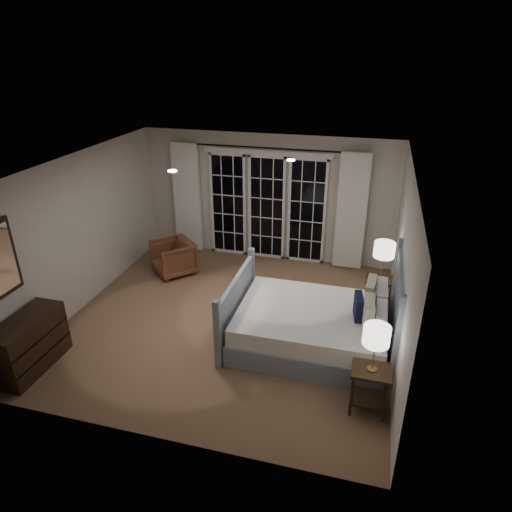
% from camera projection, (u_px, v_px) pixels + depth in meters
% --- Properties ---
extents(floor, '(5.00, 5.00, 0.00)m').
position_uv_depth(floor, '(230.00, 320.00, 7.31)').
color(floor, brown).
rests_on(floor, ground).
extents(ceiling, '(5.00, 5.00, 0.00)m').
position_uv_depth(ceiling, '(225.00, 166.00, 6.24)').
color(ceiling, silver).
rests_on(ceiling, wall_back).
extents(wall_left, '(0.02, 5.00, 2.50)m').
position_uv_depth(wall_left, '(80.00, 232.00, 7.36)').
color(wall_left, beige).
rests_on(wall_left, floor).
extents(wall_right, '(0.02, 5.00, 2.50)m').
position_uv_depth(wall_right, '(402.00, 269.00, 6.19)').
color(wall_right, beige).
rests_on(wall_right, floor).
extents(wall_back, '(5.00, 0.02, 2.50)m').
position_uv_depth(wall_back, '(267.00, 198.00, 8.96)').
color(wall_back, beige).
rests_on(wall_back, floor).
extents(wall_front, '(5.00, 0.02, 2.50)m').
position_uv_depth(wall_front, '(150.00, 348.00, 4.60)').
color(wall_front, beige).
rests_on(wall_front, floor).
extents(french_doors, '(2.50, 0.04, 2.20)m').
position_uv_depth(french_doors, '(267.00, 206.00, 8.99)').
color(french_doors, black).
rests_on(french_doors, wall_back).
extents(curtain_rod, '(3.50, 0.03, 0.03)m').
position_uv_depth(curtain_rod, '(267.00, 148.00, 8.44)').
color(curtain_rod, black).
rests_on(curtain_rod, wall_back).
extents(curtain_left, '(0.55, 0.10, 2.25)m').
position_uv_depth(curtain_left, '(187.00, 198.00, 9.28)').
color(curtain_left, white).
rests_on(curtain_left, curtain_rod).
extents(curtain_right, '(0.55, 0.10, 2.25)m').
position_uv_depth(curtain_right, '(351.00, 212.00, 8.51)').
color(curtain_right, white).
rests_on(curtain_right, curtain_rod).
extents(downlight_a, '(0.12, 0.12, 0.01)m').
position_uv_depth(downlight_a, '(291.00, 160.00, 6.58)').
color(downlight_a, white).
rests_on(downlight_a, ceiling).
extents(downlight_b, '(0.12, 0.12, 0.01)m').
position_uv_depth(downlight_b, '(172.00, 171.00, 6.04)').
color(downlight_b, white).
rests_on(downlight_b, ceiling).
extents(bed, '(2.32, 1.67, 1.36)m').
position_uv_depth(bed, '(316.00, 325.00, 6.58)').
color(bed, gray).
rests_on(bed, floor).
extents(nightstand_left, '(0.46, 0.37, 0.60)m').
position_uv_depth(nightstand_left, '(370.00, 384.00, 5.37)').
color(nightstand_left, '#2F1F0F').
rests_on(nightstand_left, floor).
extents(nightstand_right, '(0.46, 0.37, 0.60)m').
position_uv_depth(nightstand_right, '(379.00, 290.00, 7.40)').
color(nightstand_right, '#2F1F0F').
rests_on(nightstand_right, floor).
extents(lamp_left, '(0.31, 0.31, 0.59)m').
position_uv_depth(lamp_left, '(377.00, 336.00, 5.08)').
color(lamp_left, '#A97B43').
rests_on(lamp_left, nightstand_left).
extents(lamp_right, '(0.33, 0.33, 0.63)m').
position_uv_depth(lamp_right, '(384.00, 250.00, 7.10)').
color(lamp_right, '#A97B43').
rests_on(lamp_right, nightstand_right).
extents(armchair, '(0.99, 1.00, 0.65)m').
position_uv_depth(armchair, '(173.00, 258.00, 8.65)').
color(armchair, brown).
rests_on(armchair, floor).
extents(dresser, '(0.46, 1.08, 0.77)m').
position_uv_depth(dresser, '(29.00, 344.00, 6.10)').
color(dresser, '#2F1F0F').
rests_on(dresser, floor).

